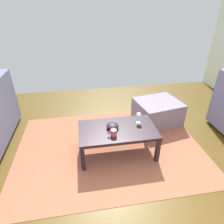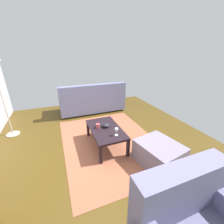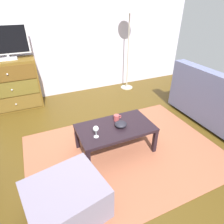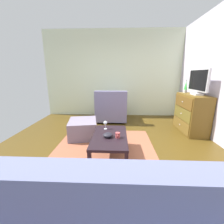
{
  "view_description": "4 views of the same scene",
  "coord_description": "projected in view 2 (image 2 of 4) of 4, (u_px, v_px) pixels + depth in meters",
  "views": [
    {
      "loc": [
        0.53,
        1.95,
        1.83
      ],
      "look_at": [
        0.22,
        0.12,
        0.77
      ],
      "focal_mm": 30.97,
      "sensor_mm": 36.0,
      "label": 1
    },
    {
      "loc": [
        -2.28,
        0.73,
        1.8
      ],
      "look_at": [
        -0.02,
        -0.17,
        0.77
      ],
      "focal_mm": 23.43,
      "sensor_mm": 36.0,
      "label": 2
    },
    {
      "loc": [
        -0.78,
        -1.95,
        1.84
      ],
      "look_at": [
        0.06,
        -0.08,
        0.62
      ],
      "focal_mm": 30.49,
      "sensor_mm": 36.0,
      "label": 3
    },
    {
      "loc": [
        2.4,
        0.05,
        1.38
      ],
      "look_at": [
        0.12,
        -0.04,
        0.8
      ],
      "focal_mm": 23.51,
      "sensor_mm": 36.0,
      "label": 4
    }
  ],
  "objects": [
    {
      "name": "bowl_decorative",
      "position": [
        106.0,
        125.0,
        2.92
      ],
      "size": [
        0.16,
        0.16,
        0.07
      ],
      "primitive_type": "ellipsoid",
      "color": "black",
      "rests_on": "coffee_table"
    },
    {
      "name": "ground_plane",
      "position": [
        104.0,
        150.0,
        2.91
      ],
      "size": [
        5.83,
        4.78,
        0.05
      ],
      "primitive_type": "cube",
      "color": "#4A3611"
    },
    {
      "name": "area_rug",
      "position": [
        110.0,
        141.0,
        3.14
      ],
      "size": [
        2.6,
        1.9,
        0.01
      ],
      "primitive_type": "cube",
      "color": "#94533A",
      "rests_on": "ground_plane"
    },
    {
      "name": "coffee_table",
      "position": [
        106.0,
        130.0,
        2.89
      ],
      "size": [
        1.01,
        0.57,
        0.39
      ],
      "color": "black",
      "rests_on": "ground_plane"
    },
    {
      "name": "couch_large",
      "position": [
        92.0,
        100.0,
        4.58
      ],
      "size": [
        0.85,
        1.96,
        0.91
      ],
      "color": "#332319",
      "rests_on": "ground_plane"
    },
    {
      "name": "ottoman",
      "position": [
        159.0,
        154.0,
        2.47
      ],
      "size": [
        0.8,
        0.72,
        0.39
      ],
      "primitive_type": "cube",
      "rotation": [
        0.0,
        0.0,
        0.18
      ],
      "color": "slate",
      "rests_on": "ground_plane"
    },
    {
      "name": "mug",
      "position": [
        98.0,
        126.0,
        2.88
      ],
      "size": [
        0.11,
        0.08,
        0.08
      ],
      "color": "#AC4343",
      "rests_on": "coffee_table"
    },
    {
      "name": "wine_glass",
      "position": [
        116.0,
        130.0,
        2.6
      ],
      "size": [
        0.07,
        0.07,
        0.16
      ],
      "color": "silver",
      "rests_on": "coffee_table"
    }
  ]
}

